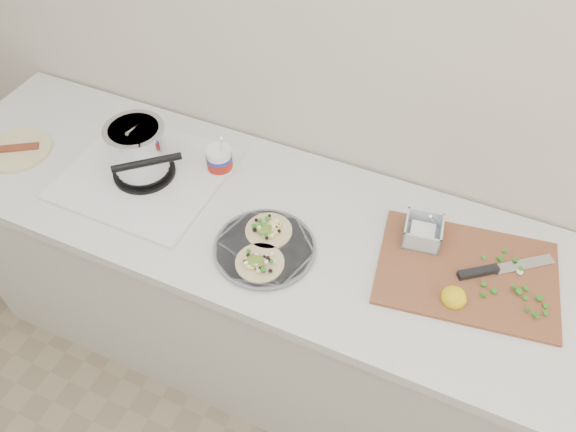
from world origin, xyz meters
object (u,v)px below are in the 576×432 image
at_px(taco_plate, 264,246).
at_px(tub, 220,158).
at_px(stove, 141,158).
at_px(cutboard, 465,266).
at_px(bacon_plate, 18,150).

xyz_separation_m(taco_plate, tub, (-0.27, 0.23, 0.05)).
xyz_separation_m(stove, taco_plate, (0.49, -0.12, -0.06)).
bearing_deg(tub, cutboard, -4.72).
bearing_deg(taco_plate, stove, 166.65).
height_order(stove, taco_plate, stove).
distance_m(taco_plate, bacon_plate, 0.95).
relative_size(stove, cutboard, 0.92).
height_order(taco_plate, cutboard, cutboard).
xyz_separation_m(stove, cutboard, (1.03, 0.05, -0.06)).
bearing_deg(stove, bacon_plate, -170.42).
height_order(stove, cutboard, stove).
xyz_separation_m(stove, tub, (0.22, 0.12, -0.02)).
bearing_deg(cutboard, bacon_plate, 176.12).
distance_m(stove, bacon_plate, 0.48).
height_order(taco_plate, tub, tub).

